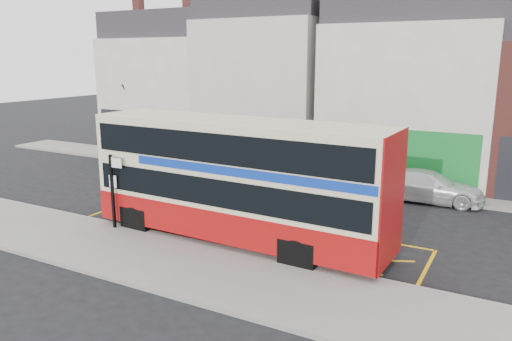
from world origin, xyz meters
The scene contains 15 objects.
ground centered at (0.00, 0.00, 0.00)m, with size 120.00×120.00×0.00m, color black.
pavement centered at (0.00, -2.30, 0.07)m, with size 40.00×4.00×0.15m, color gray.
kerb centered at (0.00, -0.38, 0.07)m, with size 40.00×0.15×0.15m, color gray.
far_pavement centered at (0.00, 11.00, 0.07)m, with size 50.00×3.00×0.15m, color gray.
road_markings centered at (0.00, 1.60, 0.01)m, with size 14.00×3.40×0.01m, color #F1B00C, non-canonical shape.
terrace_far_left centered at (-13.50, 14.99, 4.82)m, with size 8.00×8.01×10.80m.
terrace_left centered at (-5.50, 14.99, 5.32)m, with size 8.00×8.01×11.80m.
terrace_green_shop centered at (3.50, 14.99, 5.07)m, with size 9.00×8.01×11.30m.
double_decker_bus centered at (0.28, 0.60, 2.43)m, with size 11.64×2.99×4.62m.
bus_stop_post centered at (-4.60, -0.78, 1.94)m, with size 0.74×0.14×2.98m.
car_silver centered at (-11.32, 9.09, 0.75)m, with size 1.78×4.43×1.51m, color #99999D.
car_grey centered at (0.20, 9.48, 0.63)m, with size 1.33×3.82×1.26m, color #3B3C42.
car_white centered at (5.54, 9.59, 0.74)m, with size 2.08×5.13×1.49m, color white.
street_tree_left centered at (-14.76, 11.98, 4.36)m, with size 2.96×2.96×6.38m.
street_tree_right centered at (7.41, 12.31, 3.23)m, with size 2.20×2.20×4.74m.
Camera 1 is at (9.42, -14.70, 6.86)m, focal length 35.00 mm.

